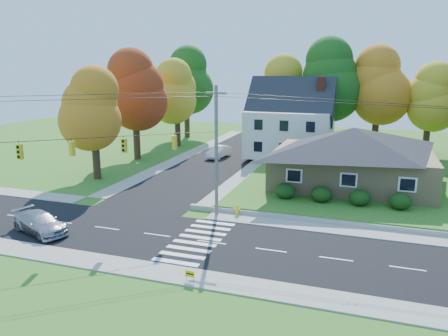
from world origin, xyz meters
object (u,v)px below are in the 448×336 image
(ranch_house, at_px, (352,156))
(fire_hydrant, at_px, (237,210))
(silver_sedan, at_px, (40,223))
(white_car, at_px, (218,152))

(ranch_house, distance_m, fire_hydrant, 13.35)
(ranch_house, xyz_separation_m, fire_hydrant, (-7.97, -10.32, -2.85))
(silver_sedan, height_order, fire_hydrant, silver_sedan)
(white_car, height_order, fire_hydrant, white_car)
(fire_hydrant, bearing_deg, white_car, 113.18)
(silver_sedan, bearing_deg, fire_hydrant, -36.10)
(ranch_house, relative_size, fire_hydrant, 16.74)
(white_car, bearing_deg, fire_hydrant, -60.74)
(ranch_house, bearing_deg, white_car, 149.22)
(silver_sedan, relative_size, fire_hydrant, 5.60)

